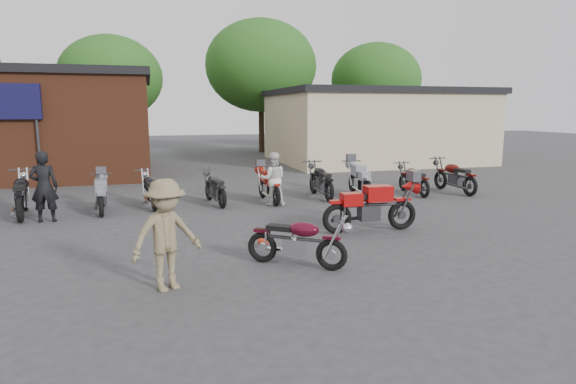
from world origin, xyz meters
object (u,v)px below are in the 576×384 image
object	(u,v)px
sportbike	(372,204)
row_bike_7	(413,178)
vintage_motorcycle	(298,238)
person_tan	(166,235)
row_bike_0	(22,192)
row_bike_8	(454,175)
person_dark	(44,187)
row_bike_2	(150,188)
person_light	(273,179)
helmet	(263,241)
row_bike_4	(269,184)
row_bike_3	(215,186)
row_bike_5	(321,179)
row_bike_1	(101,193)
row_bike_6	(359,178)

from	to	relation	value
sportbike	row_bike_7	xyz separation A→B (m)	(3.45, 4.12, -0.10)
vintage_motorcycle	person_tan	size ratio (longest dim) A/B	1.04
row_bike_0	row_bike_8	xyz separation A→B (m)	(12.89, 0.09, -0.02)
person_dark	row_bike_7	xyz separation A→B (m)	(10.72, 1.04, -0.34)
row_bike_2	sportbike	bearing A→B (deg)	-140.37
person_light	person_tan	distance (m)	6.76
helmet	row_bike_8	distance (m)	8.84
person_light	row_bike_7	xyz separation A→B (m)	(4.84, 0.54, -0.23)
row_bike_2	row_bike_8	xyz separation A→B (m)	(9.72, -0.25, 0.06)
person_tan	row_bike_4	bearing A→B (deg)	40.89
row_bike_2	row_bike_4	bearing A→B (deg)	-101.48
row_bike_3	helmet	bearing A→B (deg)	175.06
person_dark	row_bike_2	world-z (taller)	person_dark
row_bike_8	person_tan	bearing A→B (deg)	120.79
row_bike_2	row_bike_5	distance (m)	5.15
person_dark	row_bike_3	bearing A→B (deg)	-162.95
row_bike_8	row_bike_2	bearing A→B (deg)	85.19
row_bike_0	row_bike_1	xyz separation A→B (m)	(1.92, 0.01, -0.10)
row_bike_2	row_bike_7	world-z (taller)	row_bike_2
row_bike_0	row_bike_1	distance (m)	1.92
row_bike_2	row_bike_8	size ratio (longest dim) A/B	0.90
row_bike_6	person_light	bearing A→B (deg)	108.43
sportbike	row_bike_6	bearing A→B (deg)	71.09
person_tan	row_bike_1	size ratio (longest dim) A/B	0.95
person_tan	row_bike_1	world-z (taller)	person_tan
row_bike_5	row_bike_6	world-z (taller)	row_bike_5
helmet	row_bike_1	bearing A→B (deg)	127.36
row_bike_4	row_bike_5	world-z (taller)	row_bike_5
sportbike	row_bike_1	bearing A→B (deg)	148.69
helmet	row_bike_8	world-z (taller)	row_bike_8
helmet	row_bike_5	distance (m)	5.75
helmet	person_light	bearing A→B (deg)	73.12
vintage_motorcycle	row_bike_7	bearing A→B (deg)	82.74
sportbike	person_tan	distance (m)	5.16
person_tan	row_bike_7	world-z (taller)	person_tan
row_bike_3	row_bike_5	world-z (taller)	row_bike_5
vintage_motorcycle	helmet	bearing A→B (deg)	139.11
helmet	row_bike_1	distance (m)	5.64
row_bike_3	row_bike_8	bearing A→B (deg)	-100.44
row_bike_1	row_bike_2	size ratio (longest dim) A/B	0.97
row_bike_3	row_bike_4	world-z (taller)	row_bike_4
person_light	row_bike_6	xyz separation A→B (m)	(2.99, 0.65, -0.18)
row_bike_4	row_bike_3	bearing A→B (deg)	83.22
row_bike_8	person_dark	bearing A→B (deg)	91.16
sportbike	row_bike_2	world-z (taller)	sportbike
sportbike	row_bike_3	xyz separation A→B (m)	(-2.98, 4.21, -0.10)
row_bike_2	row_bike_3	distance (m)	1.82
person_tan	row_bike_5	size ratio (longest dim) A/B	0.85
vintage_motorcycle	row_bike_6	bearing A→B (deg)	93.95
person_light	row_bike_3	xyz separation A→B (m)	(-1.59, 0.63, -0.23)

